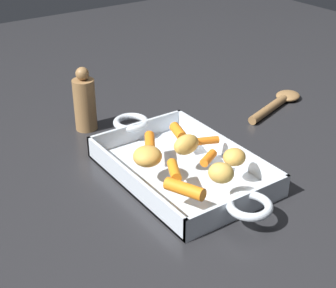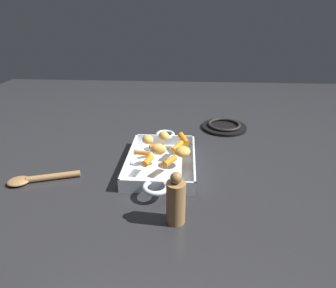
{
  "view_description": "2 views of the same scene",
  "coord_description": "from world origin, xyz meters",
  "px_view_note": "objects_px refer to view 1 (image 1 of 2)",
  "views": [
    {
      "loc": [
        0.64,
        -0.47,
        0.5
      ],
      "look_at": [
        -0.0,
        -0.03,
        0.07
      ],
      "focal_mm": 54.56,
      "sensor_mm": 36.0,
      "label": 1
    },
    {
      "loc": [
        -0.83,
        -0.07,
        0.48
      ],
      "look_at": [
        0.02,
        -0.02,
        0.07
      ],
      "focal_mm": 30.7,
      "sensor_mm": 36.0,
      "label": 2
    }
  ],
  "objects_px": {
    "baby_carrot_long": "(174,170)",
    "potato_whole": "(220,173)",
    "baby_carrot_short": "(206,141)",
    "baby_carrot_center_right": "(208,158)",
    "baby_carrot_center_left": "(150,142)",
    "roasting_dish": "(182,169)",
    "potato_near_roast": "(186,144)",
    "serving_spoon": "(279,102)",
    "baby_carrot_southeast": "(178,132)",
    "pepper_mill": "(85,102)",
    "potato_golden_small": "(147,156)",
    "baby_carrot_southwest": "(185,189)",
    "potato_golden_large": "(234,157)"
  },
  "relations": [
    {
      "from": "roasting_dish",
      "to": "baby_carrot_long",
      "type": "xyz_separation_m",
      "value": [
        0.05,
        -0.05,
        0.04
      ]
    },
    {
      "from": "potato_near_roast",
      "to": "serving_spoon",
      "type": "height_order",
      "value": "potato_near_roast"
    },
    {
      "from": "roasting_dish",
      "to": "baby_carrot_center_right",
      "type": "relative_size",
      "value": 10.54
    },
    {
      "from": "baby_carrot_southeast",
      "to": "serving_spoon",
      "type": "bearing_deg",
      "value": 99.58
    },
    {
      "from": "baby_carrot_short",
      "to": "pepper_mill",
      "type": "distance_m",
      "value": 0.29
    },
    {
      "from": "baby_carrot_long",
      "to": "potato_golden_small",
      "type": "height_order",
      "value": "potato_golden_small"
    },
    {
      "from": "baby_carrot_southeast",
      "to": "potato_near_roast",
      "type": "height_order",
      "value": "potato_near_roast"
    },
    {
      "from": "baby_carrot_southwest",
      "to": "potato_golden_large",
      "type": "height_order",
      "value": "potato_golden_large"
    },
    {
      "from": "roasting_dish",
      "to": "potato_golden_large",
      "type": "distance_m",
      "value": 0.11
    },
    {
      "from": "potato_near_roast",
      "to": "pepper_mill",
      "type": "distance_m",
      "value": 0.28
    },
    {
      "from": "roasting_dish",
      "to": "baby_carrot_center_left",
      "type": "distance_m",
      "value": 0.08
    },
    {
      "from": "roasting_dish",
      "to": "baby_carrot_center_right",
      "type": "bearing_deg",
      "value": 27.36
    },
    {
      "from": "potato_golden_small",
      "to": "pepper_mill",
      "type": "distance_m",
      "value": 0.26
    },
    {
      "from": "potato_golden_small",
      "to": "roasting_dish",
      "type": "bearing_deg",
      "value": 84.18
    },
    {
      "from": "roasting_dish",
      "to": "serving_spoon",
      "type": "xyz_separation_m",
      "value": [
        -0.12,
        0.37,
        -0.0
      ]
    },
    {
      "from": "baby_carrot_long",
      "to": "potato_whole",
      "type": "relative_size",
      "value": 1.36
    },
    {
      "from": "potato_whole",
      "to": "potato_golden_large",
      "type": "bearing_deg",
      "value": 117.21
    },
    {
      "from": "baby_carrot_southeast",
      "to": "potato_near_roast",
      "type": "xyz_separation_m",
      "value": [
        0.06,
        -0.03,
        0.01
      ]
    },
    {
      "from": "potato_near_roast",
      "to": "pepper_mill",
      "type": "relative_size",
      "value": 0.37
    },
    {
      "from": "baby_carrot_center_left",
      "to": "potato_whole",
      "type": "height_order",
      "value": "potato_whole"
    },
    {
      "from": "baby_carrot_long",
      "to": "potato_whole",
      "type": "bearing_deg",
      "value": 38.07
    },
    {
      "from": "baby_carrot_center_left",
      "to": "potato_golden_small",
      "type": "xyz_separation_m",
      "value": [
        0.05,
        -0.04,
        0.01
      ]
    },
    {
      "from": "baby_carrot_southeast",
      "to": "pepper_mill",
      "type": "bearing_deg",
      "value": -155.64
    },
    {
      "from": "baby_carrot_southeast",
      "to": "potato_golden_small",
      "type": "height_order",
      "value": "potato_golden_small"
    },
    {
      "from": "potato_whole",
      "to": "pepper_mill",
      "type": "bearing_deg",
      "value": -171.66
    },
    {
      "from": "baby_carrot_southwest",
      "to": "pepper_mill",
      "type": "bearing_deg",
      "value": 177.98
    },
    {
      "from": "baby_carrot_southwest",
      "to": "serving_spoon",
      "type": "relative_size",
      "value": 0.33
    },
    {
      "from": "roasting_dish",
      "to": "baby_carrot_southeast",
      "type": "bearing_deg",
      "value": 149.72
    },
    {
      "from": "baby_carrot_center_right",
      "to": "potato_golden_large",
      "type": "bearing_deg",
      "value": 42.37
    },
    {
      "from": "potato_whole",
      "to": "potato_golden_small",
      "type": "bearing_deg",
      "value": -149.87
    },
    {
      "from": "roasting_dish",
      "to": "baby_carrot_center_left",
      "type": "relative_size",
      "value": 7.96
    },
    {
      "from": "baby_carrot_long",
      "to": "pepper_mill",
      "type": "bearing_deg",
      "value": -178.7
    },
    {
      "from": "baby_carrot_long",
      "to": "baby_carrot_southeast",
      "type": "bearing_deg",
      "value": 141.4
    },
    {
      "from": "baby_carrot_center_right",
      "to": "potato_golden_small",
      "type": "bearing_deg",
      "value": -119.75
    },
    {
      "from": "potato_golden_small",
      "to": "potato_near_roast",
      "type": "height_order",
      "value": "potato_near_roast"
    },
    {
      "from": "potato_whole",
      "to": "potato_near_roast",
      "type": "bearing_deg",
      "value": 173.94
    },
    {
      "from": "baby_carrot_short",
      "to": "potato_whole",
      "type": "relative_size",
      "value": 1.14
    },
    {
      "from": "potato_near_roast",
      "to": "pepper_mill",
      "type": "bearing_deg",
      "value": -166.03
    },
    {
      "from": "baby_carrot_long",
      "to": "serving_spoon",
      "type": "bearing_deg",
      "value": 111.43
    },
    {
      "from": "baby_carrot_center_right",
      "to": "baby_carrot_long",
      "type": "relative_size",
      "value": 0.7
    },
    {
      "from": "baby_carrot_center_left",
      "to": "baby_carrot_long",
      "type": "relative_size",
      "value": 0.93
    },
    {
      "from": "potato_golden_small",
      "to": "potato_golden_large",
      "type": "relative_size",
      "value": 1.28
    },
    {
      "from": "potato_whole",
      "to": "baby_carrot_southeast",
      "type": "bearing_deg",
      "value": 167.23
    },
    {
      "from": "roasting_dish",
      "to": "potato_golden_large",
      "type": "relative_size",
      "value": 10.72
    },
    {
      "from": "baby_carrot_southwest",
      "to": "potato_whole",
      "type": "bearing_deg",
      "value": 86.5
    },
    {
      "from": "baby_carrot_short",
      "to": "baby_carrot_center_right",
      "type": "relative_size",
      "value": 1.2
    },
    {
      "from": "potato_whole",
      "to": "pepper_mill",
      "type": "distance_m",
      "value": 0.38
    },
    {
      "from": "potato_whole",
      "to": "potato_golden_small",
      "type": "relative_size",
      "value": 0.83
    },
    {
      "from": "baby_carrot_southwest",
      "to": "potato_whole",
      "type": "xyz_separation_m",
      "value": [
        0.0,
        0.07,
        0.01
      ]
    },
    {
      "from": "potato_near_roast",
      "to": "baby_carrot_center_right",
      "type": "bearing_deg",
      "value": 17.28
    }
  ]
}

